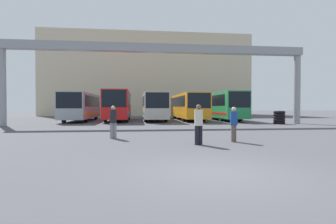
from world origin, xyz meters
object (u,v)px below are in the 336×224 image
pedestrian_mid_left (234,123)px  tire_stack (279,117)px  pedestrian_near_right (199,123)px  bus_slot_3 (188,105)px  bus_slot_0 (82,105)px  pedestrian_near_left (113,121)px  bus_slot_1 (118,104)px  bus_slot_4 (221,105)px  bus_slot_2 (154,105)px

pedestrian_mid_left → tire_stack: bearing=-174.7°
pedestrian_near_right → tire_stack: pedestrian_near_right is taller
bus_slot_3 → pedestrian_mid_left: (-1.64, -19.57, -0.92)m
bus_slot_0 → bus_slot_3: bearing=3.0°
bus_slot_3 → tire_stack: 10.88m
pedestrian_near_left → bus_slot_1: bearing=74.2°
tire_stack → bus_slot_4: bearing=109.9°
bus_slot_0 → bus_slot_3: (12.20, 0.64, 0.01)m
bus_slot_2 → pedestrian_near_left: bus_slot_2 is taller
bus_slot_1 → bus_slot_4: size_ratio=0.96×
bus_slot_4 → pedestrian_near_left: size_ratio=7.02×
pedestrian_near_left → tire_stack: size_ratio=1.36×
bus_slot_2 → pedestrian_near_right: size_ratio=6.56×
pedestrian_near_left → pedestrian_mid_left: (5.51, -1.91, -0.03)m
bus_slot_0 → pedestrian_near_right: size_ratio=6.47×
bus_slot_1 → pedestrian_near_right: size_ratio=6.58×
pedestrian_mid_left → tire_stack: size_ratio=1.31×
bus_slot_2 → tire_stack: bus_slot_2 is taller
bus_slot_2 → bus_slot_3: size_ratio=0.91×
pedestrian_mid_left → tire_stack: pedestrian_mid_left is taller
bus_slot_3 → tire_stack: bearing=-50.1°
bus_slot_2 → pedestrian_near_left: bearing=-100.2°
bus_slot_2 → pedestrian_near_right: 19.75m
bus_slot_4 → pedestrian_near_right: size_ratio=6.83×
pedestrian_near_left → pedestrian_near_right: pedestrian_near_right is taller
bus_slot_4 → tire_stack: bearing=-70.1°
pedestrian_mid_left → tire_stack: (8.58, 11.28, -0.24)m
bus_slot_3 → bus_slot_4: bearing=-4.7°
pedestrian_near_left → pedestrian_mid_left: size_ratio=1.04×
bus_slot_3 → pedestrian_mid_left: bus_slot_3 is taller
bus_slot_1 → pedestrian_mid_left: bus_slot_1 is taller
bus_slot_0 → pedestrian_near_right: (8.79, -19.64, -0.86)m
bus_slot_0 → pedestrian_mid_left: 21.70m
pedestrian_near_left → pedestrian_near_right: (3.73, -2.62, 0.02)m
bus_slot_2 → bus_slot_4: 8.14m
bus_slot_0 → bus_slot_2: bearing=0.6°
bus_slot_3 → pedestrian_near_left: bearing=-112.0°
pedestrian_near_left → bus_slot_2: bearing=60.7°
bus_slot_2 → pedestrian_near_left: size_ratio=6.75×
bus_slot_4 → pedestrian_near_right: (-7.49, -19.95, -0.95)m
bus_slot_0 → pedestrian_near_right: 21.53m
pedestrian_near_right → bus_slot_2: bearing=-104.5°
bus_slot_0 → pedestrian_near_left: bus_slot_0 is taller
bus_slot_4 → bus_slot_3: bearing=175.3°
bus_slot_4 → pedestrian_near_right: 21.33m
bus_slot_1 → pedestrian_near_right: bearing=-76.6°
tire_stack → pedestrian_mid_left: bearing=-127.3°
bus_slot_2 → pedestrian_mid_left: size_ratio=7.00×
bus_slot_0 → pedestrian_near_left: (5.05, -17.02, -0.88)m
bus_slot_0 → tire_stack: 20.66m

